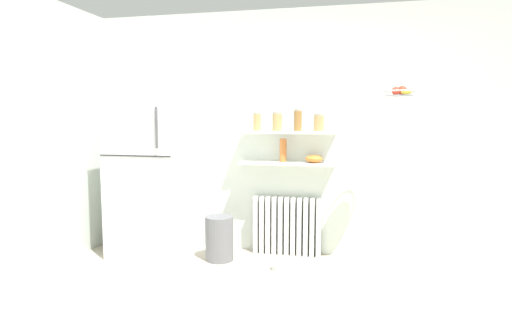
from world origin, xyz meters
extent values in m
plane|color=#B2A893|center=(0.00, 0.50, 0.00)|extent=(7.04, 7.04, 0.00)
cube|color=silver|center=(0.00, 2.05, 1.30)|extent=(7.04, 0.10, 2.60)
cube|color=silver|center=(-2.25, 0.60, 1.30)|extent=(0.10, 4.80, 2.60)
cube|color=silver|center=(-1.47, 1.65, 0.86)|extent=(0.78, 0.70, 1.73)
cube|color=#262628|center=(-1.47, 1.30, 1.10)|extent=(0.76, 0.01, 0.01)
cylinder|color=#4C4C51|center=(-1.22, 1.28, 1.38)|extent=(0.02, 0.02, 0.40)
cube|color=white|center=(-0.38, 1.92, 0.31)|extent=(0.05, 0.12, 0.62)
cube|color=white|center=(-0.31, 1.92, 0.31)|extent=(0.05, 0.12, 0.62)
cube|color=white|center=(-0.24, 1.92, 0.31)|extent=(0.05, 0.12, 0.62)
cube|color=white|center=(-0.17, 1.92, 0.31)|extent=(0.05, 0.12, 0.62)
cube|color=white|center=(-0.11, 1.92, 0.31)|extent=(0.05, 0.12, 0.62)
cube|color=white|center=(-0.04, 1.92, 0.31)|extent=(0.05, 0.12, 0.62)
cube|color=white|center=(0.03, 1.92, 0.31)|extent=(0.05, 0.12, 0.62)
cube|color=white|center=(0.10, 1.92, 0.31)|extent=(0.05, 0.12, 0.62)
cube|color=white|center=(0.16, 1.92, 0.31)|extent=(0.05, 0.12, 0.62)
cube|color=white|center=(0.23, 1.92, 0.31)|extent=(0.05, 0.12, 0.62)
cube|color=white|center=(0.30, 1.92, 0.31)|extent=(0.05, 0.12, 0.62)
cube|color=white|center=(-0.04, 1.89, 0.99)|extent=(1.01, 0.22, 0.02)
cube|color=white|center=(-0.04, 1.89, 1.32)|extent=(1.01, 0.22, 0.02)
cylinder|color=tan|center=(-0.36, 1.89, 1.42)|extent=(0.08, 0.08, 0.17)
cylinder|color=gray|center=(-0.36, 1.89, 1.51)|extent=(0.07, 0.07, 0.02)
cylinder|color=tan|center=(-0.15, 1.89, 1.42)|extent=(0.10, 0.10, 0.18)
cylinder|color=gray|center=(-0.15, 1.89, 1.52)|extent=(0.09, 0.09, 0.02)
cylinder|color=olive|center=(0.07, 1.89, 1.43)|extent=(0.08, 0.08, 0.21)
cylinder|color=gray|center=(0.07, 1.89, 1.55)|extent=(0.07, 0.07, 0.02)
cylinder|color=tan|center=(0.29, 1.89, 1.41)|extent=(0.10, 0.10, 0.16)
cylinder|color=gray|center=(0.29, 1.89, 1.50)|extent=(0.09, 0.09, 0.02)
cylinder|color=#CC7033|center=(-0.08, 1.89, 1.13)|extent=(0.07, 0.07, 0.25)
ellipsoid|color=orange|center=(0.24, 1.89, 1.05)|extent=(0.18, 0.18, 0.08)
cylinder|color=slate|center=(-0.69, 1.59, 0.23)|extent=(0.29, 0.29, 0.46)
cylinder|color=#B7B7BC|center=(-0.03, 1.45, 0.03)|extent=(0.18, 0.18, 0.05)
torus|color=#B2B2B7|center=(1.02, 1.52, 1.71)|extent=(0.30, 0.30, 0.01)
cylinder|color=#A8A8AD|center=(1.02, 1.52, 1.67)|extent=(0.24, 0.24, 0.01)
sphere|color=red|center=(1.04, 1.52, 1.71)|extent=(0.08, 0.08, 0.08)
sphere|color=red|center=(0.99, 1.52, 1.71)|extent=(0.07, 0.07, 0.07)
ellipsoid|color=yellow|center=(1.05, 1.49, 1.70)|extent=(0.15, 0.15, 0.07)
camera|label=1|loc=(0.60, -2.44, 1.49)|focal=29.40mm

